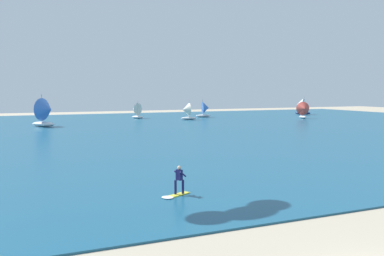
{
  "coord_description": "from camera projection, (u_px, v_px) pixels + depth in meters",
  "views": [
    {
      "loc": [
        -10.86,
        -8.74,
        6.03
      ],
      "look_at": [
        -0.71,
        14.75,
        3.69
      ],
      "focal_mm": 38.76,
      "sensor_mm": 36.0,
      "label": 1
    }
  ],
  "objects": [
    {
      "name": "sailboat_mid_right",
      "position": [
        205.0,
        109.0,
        91.26
      ],
      "size": [
        3.42,
        3.0,
        3.86
      ],
      "color": "silver",
      "rests_on": "ocean"
    },
    {
      "name": "ocean",
      "position": [
        96.0,
        132.0,
        59.88
      ],
      "size": [
        160.0,
        90.0,
        0.1
      ],
      "primitive_type": "cube",
      "color": "navy",
      "rests_on": "ground"
    },
    {
      "name": "sailboat_near_shore",
      "position": [
        301.0,
        106.0,
        101.54
      ],
      "size": [
        3.86,
        4.05,
        4.51
      ],
      "color": "navy",
      "rests_on": "ocean"
    },
    {
      "name": "sailboat_center_horizon",
      "position": [
        304.0,
        110.0,
        87.04
      ],
      "size": [
        3.12,
        3.5,
        3.93
      ],
      "color": "silver",
      "rests_on": "ocean"
    },
    {
      "name": "kitesurfer",
      "position": [
        177.0,
        185.0,
        23.34
      ],
      "size": [
        2.0,
        1.36,
        1.67
      ],
      "color": "yellow",
      "rests_on": "ocean"
    },
    {
      "name": "sailboat_trailing",
      "position": [
        186.0,
        111.0,
        83.16
      ],
      "size": [
        3.31,
        2.84,
        3.79
      ],
      "color": "white",
      "rests_on": "ocean"
    },
    {
      "name": "sailboat_far_right",
      "position": [
        46.0,
        112.0,
        67.22
      ],
      "size": [
        4.62,
        4.62,
        5.24
      ],
      "color": "white",
      "rests_on": "ocean"
    },
    {
      "name": "sailboat_outermost",
      "position": [
        136.0,
        110.0,
        87.62
      ],
      "size": [
        2.99,
        3.27,
        3.64
      ],
      "color": "white",
      "rests_on": "ocean"
    }
  ]
}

